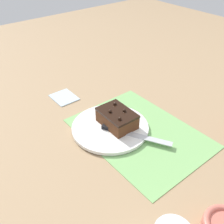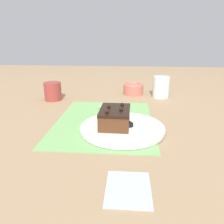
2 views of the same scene
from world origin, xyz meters
The scene contains 9 objects.
ground_plane centered at (0.00, 0.00, 0.00)m, with size 3.00×3.00×0.00m, color #9E7F5B.
placemat_woven centered at (0.00, 0.00, 0.00)m, with size 0.46×0.34×0.00m, color #7AB266.
cake_plate centered at (-0.08, -0.07, 0.01)m, with size 0.27×0.27×0.01m.
chocolate_cake centered at (-0.07, -0.04, 0.04)m, with size 0.14×0.10×0.06m.
serving_knife centered at (-0.02, -0.05, 0.02)m, with size 0.22×0.14×0.01m.
drinking_glass centered at (0.35, -0.24, 0.05)m, with size 0.08×0.08×0.10m.
small_bowl centered at (0.39, -0.11, 0.03)m, with size 0.10×0.10×0.06m.
coffee_mug centered at (0.26, 0.27, 0.04)m, with size 0.09×0.08×0.08m.
folded_napkin centered at (-0.36, -0.09, 0.00)m, with size 0.11×0.09×0.01m, color silver.
Camera 2 is at (-0.73, -0.08, 0.29)m, focal length 35.00 mm.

